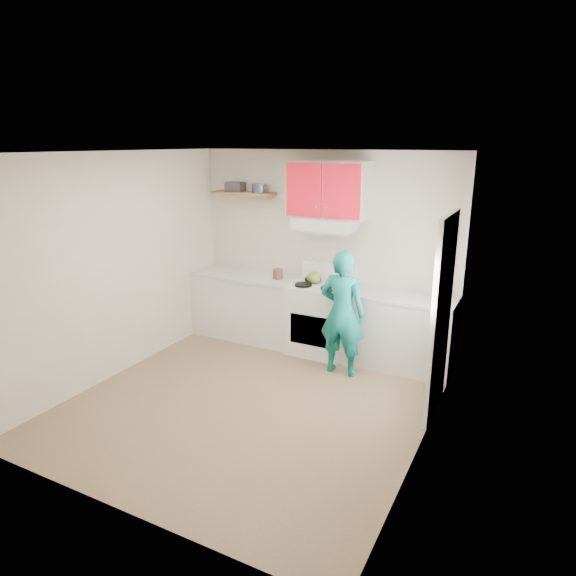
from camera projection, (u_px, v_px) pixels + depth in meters
The scene contains 21 objects.
floor at pixel (252, 401), 5.45m from camera, with size 3.80×3.80×0.00m, color brown.
ceiling at pixel (247, 152), 4.72m from camera, with size 3.60×3.80×0.04m, color white.
back_wall at pixel (324, 251), 6.71m from camera, with size 3.60×0.04×2.60m, color beige.
front_wall at pixel (106, 353), 3.46m from camera, with size 3.60×0.04×2.60m, color beige.
left_wall at pixel (118, 266), 5.87m from camera, with size 0.04×3.80×2.60m, color beige.
right_wall at pixel (431, 312), 4.29m from camera, with size 0.04×3.80×2.60m, color beige.
door at pixel (441, 317), 4.98m from camera, with size 0.05×0.85×2.05m, color white.
door_glass at pixel (442, 275), 4.87m from camera, with size 0.01×0.55×0.95m, color white.
counter_left at pixel (247, 306), 7.14m from camera, with size 1.52×0.60×0.90m, color silver.
counter_right at pixel (399, 332), 6.19m from camera, with size 1.32×0.60×0.90m, color silver.
stove at pixel (320, 319), 6.62m from camera, with size 0.76×0.65×0.92m, color white.
range_hood at pixel (325, 224), 6.36m from camera, with size 0.76×0.44×0.15m, color silver.
upper_cabinets at pixel (328, 189), 6.29m from camera, with size 1.02×0.33×0.70m, color red.
shelf at pixel (244, 193), 6.88m from camera, with size 0.90×0.30×0.04m, color brown.
books at pixel (235, 187), 6.91m from camera, with size 0.24×0.18×0.13m, color #353036.
tin at pixel (259, 188), 6.71m from camera, with size 0.19×0.19×0.12m, color #333D4C.
kettle at pixel (314, 278), 6.54m from camera, with size 0.18×0.18×0.16m, color olive.
crock at pixel (278, 275), 6.76m from camera, with size 0.13×0.13×0.16m, color #503123.
cutting_board at pixel (382, 293), 6.19m from camera, with size 0.32×0.24×0.02m, color olive.
silicone_mat at pixel (425, 301), 5.90m from camera, with size 0.31×0.26×0.01m, color red.
person at pixel (342, 313), 5.92m from camera, with size 0.55×0.36×1.52m, color #0B655C.
Camera 1 is at (2.58, -4.17, 2.69)m, focal length 31.44 mm.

